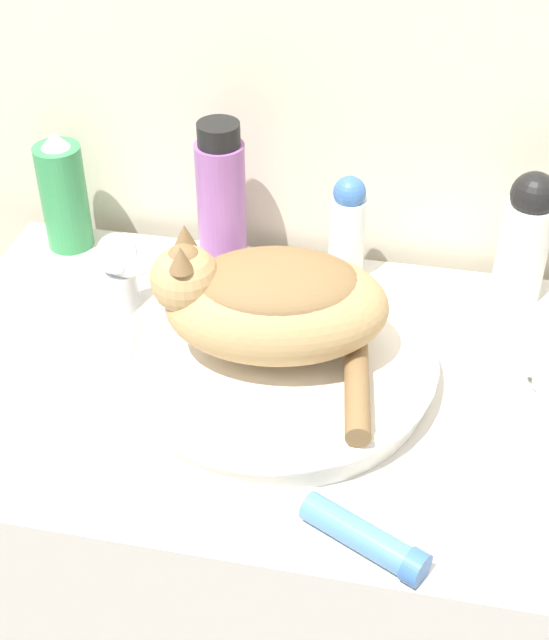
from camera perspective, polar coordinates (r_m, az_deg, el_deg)
name	(u,v)px	position (r m, az deg, el deg)	size (l,w,h in m)	color
vanity_counter	(282,580)	(1.40, 0.50, -16.30)	(0.91, 0.55, 0.82)	beige
sink_basin	(277,360)	(1.08, 0.15, -2.59)	(0.39, 0.39, 0.05)	white
cat	(270,301)	(1.02, -0.27, 1.25)	(0.28, 0.25, 0.15)	tan
faucet	(125,271)	(1.16, -9.53, 3.13)	(0.14, 0.08, 0.14)	silver
deodorant_stick	(347,228)	(1.22, 4.69, 5.86)	(0.05, 0.05, 0.16)	silver
lotion_bottle_white	(525,238)	(1.22, 15.74, 5.10)	(0.07, 0.07, 0.19)	white
mouthwash_bottle	(221,198)	(1.24, -3.43, 7.77)	(0.07, 0.07, 0.22)	#93569E
spray_bottle_trigger	(64,195)	(1.32, -13.34, 7.82)	(0.07, 0.07, 0.18)	#338C4C
cream_tube	(365,538)	(0.91, 5.84, -13.73)	(0.14, 0.09, 0.04)	#4C7FB2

